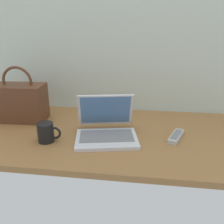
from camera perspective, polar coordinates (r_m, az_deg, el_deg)
desk at (r=1.31m, az=0.64°, el=-5.56°), size 1.60×0.76×0.03m
laptop at (r=1.25m, az=-1.39°, el=-3.95°), size 0.36×0.34×0.21m
coffee_mug at (r=1.24m, az=-15.41°, el=-4.65°), size 0.12×0.08×0.10m
remote_control_near at (r=1.57m, az=-3.90°, el=-0.06°), size 0.11×0.16×0.02m
remote_control_far at (r=1.28m, az=15.04°, el=-5.62°), size 0.10×0.17×0.02m
handbag at (r=1.54m, az=-21.08°, el=2.32°), size 0.31×0.17×0.33m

